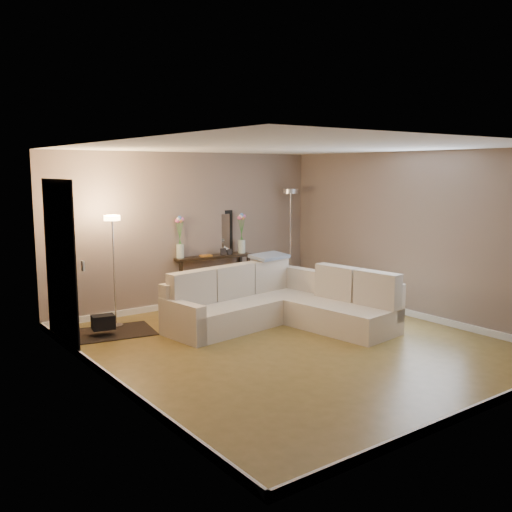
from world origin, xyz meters
TOP-DOWN VIEW (x-y plane):
  - floor at (0.00, 0.00)m, footprint 5.00×5.50m
  - ceiling at (0.00, 0.00)m, footprint 5.00×5.50m
  - wall_back at (0.00, 2.76)m, footprint 5.00×0.02m
  - wall_front at (0.00, -2.76)m, footprint 5.00×0.02m
  - wall_left at (-2.51, 0.00)m, footprint 0.02×5.50m
  - wall_right at (2.51, 0.00)m, footprint 0.02×5.50m
  - baseboard_back at (0.00, 2.73)m, footprint 5.00×0.03m
  - baseboard_front at (0.00, -2.73)m, footprint 5.00×0.03m
  - baseboard_left at (-2.48, 0.00)m, footprint 0.03×5.50m
  - baseboard_right at (2.48, 0.00)m, footprint 0.03×5.50m
  - doorway at (-2.48, 1.70)m, footprint 0.02×1.20m
  - switch_plate at (-2.48, 0.85)m, footprint 0.02×0.08m
  - sectional_sofa at (0.45, 0.87)m, footprint 2.81×2.50m
  - throw_blanket at (0.82, 1.55)m, footprint 0.69×0.48m
  - console_table at (0.31, 2.64)m, footprint 1.42×0.52m
  - leaning_mirror at (0.41, 2.80)m, footprint 0.98×0.15m
  - table_decor at (0.39, 2.59)m, footprint 0.59×0.16m
  - flower_vase_left at (-0.19, 2.69)m, footprint 0.16×0.14m
  - flower_vase_right at (0.98, 2.56)m, footprint 0.16×0.14m
  - floor_lamp_lit at (-1.54, 2.23)m, footprint 0.27×0.27m
  - floor_lamp_unlit at (2.02, 2.48)m, footprint 0.34×0.34m
  - charcoal_rug at (-1.69, 1.93)m, footprint 1.21×0.99m
  - black_bag at (-1.88, 1.86)m, footprint 0.34×0.27m

SIDE VIEW (x-z plane):
  - floor at x=0.00m, z-range -0.01..0.00m
  - charcoal_rug at x=-1.69m, z-range 0.00..0.01m
  - baseboard_back at x=0.00m, z-range 0.00..0.10m
  - baseboard_front at x=0.00m, z-range 0.00..0.10m
  - baseboard_left at x=-2.48m, z-range 0.00..0.10m
  - baseboard_right at x=2.48m, z-range 0.00..0.10m
  - black_bag at x=-1.88m, z-range 0.10..0.30m
  - sectional_sofa at x=0.45m, z-range -0.12..0.77m
  - console_table at x=0.31m, z-range 0.05..0.91m
  - table_decor at x=0.39m, z-range 0.80..0.93m
  - throw_blanket at x=0.82m, z-range 0.89..0.97m
  - doorway at x=-2.48m, z-range 0.00..2.20m
  - flower_vase_left at x=-0.19m, z-range 0.77..1.50m
  - flower_vase_right at x=0.98m, z-range 0.77..1.50m
  - floor_lamp_lit at x=-1.54m, z-range 0.34..2.00m
  - switch_plate at x=-2.48m, z-range 1.14..1.26m
  - leaning_mirror at x=0.41m, z-range 0.84..1.61m
  - wall_back at x=0.00m, z-range 0.00..2.60m
  - wall_front at x=0.00m, z-range 0.00..2.60m
  - wall_left at x=-2.51m, z-range 0.00..2.60m
  - wall_right at x=2.51m, z-range 0.00..2.60m
  - floor_lamp_unlit at x=2.02m, z-range 0.41..2.37m
  - ceiling at x=0.00m, z-range 2.60..2.61m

